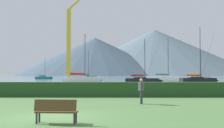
{
  "coord_description": "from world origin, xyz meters",
  "views": [
    {
      "loc": [
        2.78,
        -12.45,
        1.96
      ],
      "look_at": [
        2.17,
        67.0,
        4.73
      ],
      "focal_mm": 44.07,
      "sensor_mm": 36.0,
      "label": 1
    }
  ],
  "objects_px": {
    "sailboat_slip_5": "(200,77)",
    "sailboat_slip_10": "(166,79)",
    "sailboat_slip_1": "(44,78)",
    "dock_crane": "(70,49)",
    "sailboat_slip_4": "(87,77)",
    "sailboat_slip_8": "(143,80)",
    "sailboat_slip_2": "(82,79)",
    "person_standing_walker": "(141,89)",
    "park_bench_near_path": "(56,110)",
    "sailboat_slip_0": "(198,80)"
  },
  "relations": [
    {
      "from": "sailboat_slip_5",
      "to": "sailboat_slip_10",
      "type": "distance_m",
      "value": 29.79
    },
    {
      "from": "sailboat_slip_1",
      "to": "dock_crane",
      "type": "xyz_separation_m",
      "value": [
        15.19,
        -36.91,
        6.94
      ]
    },
    {
      "from": "sailboat_slip_4",
      "to": "sailboat_slip_5",
      "type": "bearing_deg",
      "value": -4.4
    },
    {
      "from": "sailboat_slip_5",
      "to": "sailboat_slip_8",
      "type": "distance_m",
      "value": 46.23
    },
    {
      "from": "sailboat_slip_2",
      "to": "person_standing_walker",
      "type": "relative_size",
      "value": 6.6
    },
    {
      "from": "sailboat_slip_4",
      "to": "dock_crane",
      "type": "height_order",
      "value": "dock_crane"
    },
    {
      "from": "sailboat_slip_5",
      "to": "person_standing_walker",
      "type": "height_order",
      "value": "sailboat_slip_5"
    },
    {
      "from": "park_bench_near_path",
      "to": "sailboat_slip_0",
      "type": "bearing_deg",
      "value": 69.88
    },
    {
      "from": "sailboat_slip_2",
      "to": "park_bench_near_path",
      "type": "relative_size",
      "value": 6.5
    },
    {
      "from": "sailboat_slip_8",
      "to": "person_standing_walker",
      "type": "relative_size",
      "value": 5.44
    },
    {
      "from": "person_standing_walker",
      "to": "dock_crane",
      "type": "distance_m",
      "value": 45.29
    },
    {
      "from": "person_standing_walker",
      "to": "sailboat_slip_1",
      "type": "bearing_deg",
      "value": 121.05
    },
    {
      "from": "sailboat_slip_8",
      "to": "park_bench_near_path",
      "type": "relative_size",
      "value": 5.35
    },
    {
      "from": "sailboat_slip_10",
      "to": "person_standing_walker",
      "type": "relative_size",
      "value": 6.79
    },
    {
      "from": "sailboat_slip_2",
      "to": "sailboat_slip_10",
      "type": "bearing_deg",
      "value": 17.96
    },
    {
      "from": "person_standing_walker",
      "to": "dock_crane",
      "type": "bearing_deg",
      "value": 117.65
    },
    {
      "from": "dock_crane",
      "to": "sailboat_slip_5",
      "type": "bearing_deg",
      "value": 40.41
    },
    {
      "from": "sailboat_slip_2",
      "to": "sailboat_slip_0",
      "type": "bearing_deg",
      "value": -18.54
    },
    {
      "from": "sailboat_slip_4",
      "to": "person_standing_walker",
      "type": "relative_size",
      "value": 6.04
    },
    {
      "from": "sailboat_slip_10",
      "to": "park_bench_near_path",
      "type": "height_order",
      "value": "sailboat_slip_10"
    },
    {
      "from": "sailboat_slip_10",
      "to": "person_standing_walker",
      "type": "bearing_deg",
      "value": -93.84
    },
    {
      "from": "sailboat_slip_8",
      "to": "park_bench_near_path",
      "type": "height_order",
      "value": "sailboat_slip_8"
    },
    {
      "from": "dock_crane",
      "to": "sailboat_slip_8",
      "type": "bearing_deg",
      "value": -21.49
    },
    {
      "from": "sailboat_slip_4",
      "to": "sailboat_slip_10",
      "type": "distance_m",
      "value": 36.82
    },
    {
      "from": "sailboat_slip_2",
      "to": "sailboat_slip_4",
      "type": "height_order",
      "value": "sailboat_slip_2"
    },
    {
      "from": "sailboat_slip_1",
      "to": "person_standing_walker",
      "type": "bearing_deg",
      "value": -68.79
    },
    {
      "from": "sailboat_slip_5",
      "to": "dock_crane",
      "type": "height_order",
      "value": "dock_crane"
    },
    {
      "from": "sailboat_slip_2",
      "to": "park_bench_near_path",
      "type": "bearing_deg",
      "value": -88.35
    },
    {
      "from": "sailboat_slip_4",
      "to": "park_bench_near_path",
      "type": "height_order",
      "value": "sailboat_slip_4"
    },
    {
      "from": "sailboat_slip_5",
      "to": "dock_crane",
      "type": "distance_m",
      "value": 52.16
    },
    {
      "from": "sailboat_slip_5",
      "to": "person_standing_walker",
      "type": "bearing_deg",
      "value": -107.1
    },
    {
      "from": "sailboat_slip_1",
      "to": "park_bench_near_path",
      "type": "bearing_deg",
      "value": -72.64
    },
    {
      "from": "sailboat_slip_1",
      "to": "park_bench_near_path",
      "type": "xyz_separation_m",
      "value": [
        22.87,
        -87.2,
        -0.01
      ]
    },
    {
      "from": "sailboat_slip_1",
      "to": "park_bench_near_path",
      "type": "distance_m",
      "value": 90.15
    },
    {
      "from": "sailboat_slip_2",
      "to": "person_standing_walker",
      "type": "xyz_separation_m",
      "value": [
        8.87,
        -43.68,
        0.22
      ]
    },
    {
      "from": "sailboat_slip_2",
      "to": "sailboat_slip_10",
      "type": "xyz_separation_m",
      "value": [
        20.31,
        8.11,
        -0.05
      ]
    },
    {
      "from": "sailboat_slip_1",
      "to": "sailboat_slip_0",
      "type": "bearing_deg",
      "value": -42.87
    },
    {
      "from": "sailboat_slip_5",
      "to": "park_bench_near_path",
      "type": "height_order",
      "value": "sailboat_slip_5"
    },
    {
      "from": "sailboat_slip_4",
      "to": "sailboat_slip_10",
      "type": "relative_size",
      "value": 0.89
    },
    {
      "from": "sailboat_slip_5",
      "to": "dock_crane",
      "type": "xyz_separation_m",
      "value": [
        -39.37,
        -33.52,
        6.84
      ]
    },
    {
      "from": "sailboat_slip_10",
      "to": "dock_crane",
      "type": "bearing_deg",
      "value": -151.17
    },
    {
      "from": "sailboat_slip_0",
      "to": "sailboat_slip_10",
      "type": "height_order",
      "value": "sailboat_slip_0"
    },
    {
      "from": "sailboat_slip_0",
      "to": "sailboat_slip_4",
      "type": "distance_m",
      "value": 50.74
    },
    {
      "from": "person_standing_walker",
      "to": "sailboat_slip_10",
      "type": "bearing_deg",
      "value": 90.04
    },
    {
      "from": "sailboat_slip_8",
      "to": "person_standing_walker",
      "type": "distance_m",
      "value": 37.31
    },
    {
      "from": "sailboat_slip_0",
      "to": "sailboat_slip_10",
      "type": "xyz_separation_m",
      "value": [
        -3.65,
        14.41,
        0.03
      ]
    },
    {
      "from": "sailboat_slip_1",
      "to": "person_standing_walker",
      "type": "xyz_separation_m",
      "value": [
        26.91,
        -80.17,
        0.43
      ]
    },
    {
      "from": "person_standing_walker",
      "to": "dock_crane",
      "type": "height_order",
      "value": "dock_crane"
    },
    {
      "from": "sailboat_slip_1",
      "to": "sailboat_slip_8",
      "type": "relative_size",
      "value": 0.86
    },
    {
      "from": "sailboat_slip_1",
      "to": "sailboat_slip_2",
      "type": "distance_m",
      "value": 40.7
    }
  ]
}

